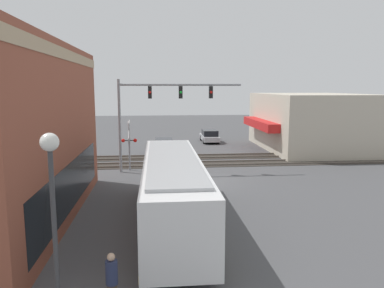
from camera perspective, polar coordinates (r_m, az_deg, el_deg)
ground_plane at (r=24.93m, az=2.76°, el=-5.91°), size 120.00×120.00×0.00m
shop_building at (r=40.05m, az=17.57°, el=3.29°), size 13.34×10.60×5.60m
city_bus at (r=17.16m, az=-3.00°, el=-6.64°), size 12.48×2.59×3.15m
traffic_signal_gantry at (r=27.65m, az=-5.16°, el=6.32°), size 0.42×9.07×6.85m
crossing_signal at (r=28.54m, az=-9.55°, el=0.54°), size 1.41×1.18×3.81m
streetlamp at (r=9.67m, az=-20.28°, el=-10.94°), size 0.44×0.44×5.23m
rail_track_near at (r=30.72m, az=1.16°, el=-3.06°), size 2.60×60.00×0.15m
rail_track_far at (r=33.84m, az=0.54°, el=-1.97°), size 2.60×60.00×0.15m
parked_car_black at (r=35.87m, az=-4.31°, el=-0.36°), size 4.30×1.82×1.41m
parked_car_silver at (r=43.09m, az=2.69°, el=1.18°), size 4.47×1.82×1.42m
pedestrian_by_lamp at (r=11.35m, az=-12.10°, el=-19.85°), size 0.34×0.34×1.74m
pedestrian_near_bus at (r=17.71m, az=3.78°, el=-9.26°), size 0.34×0.34×1.63m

